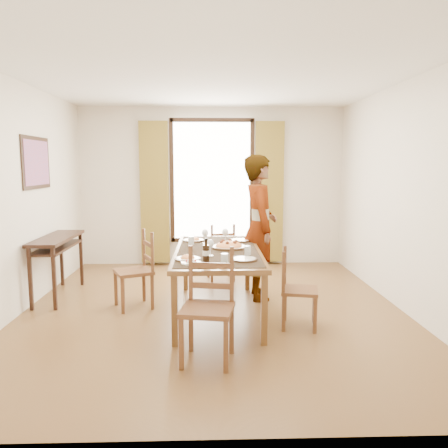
{
  "coord_description": "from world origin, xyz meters",
  "views": [
    {
      "loc": [
        -0.03,
        -5.05,
        1.73
      ],
      "look_at": [
        0.14,
        0.28,
        1.0
      ],
      "focal_mm": 35.0,
      "sensor_mm": 36.0,
      "label": 1
    }
  ],
  "objects_px": {
    "dining_table": "(218,254)",
    "man": "(260,227)",
    "pasta_platter": "(229,244)",
    "console_table": "(57,245)"
  },
  "relations": [
    {
      "from": "dining_table",
      "to": "man",
      "type": "height_order",
      "value": "man"
    },
    {
      "from": "dining_table",
      "to": "pasta_platter",
      "type": "xyz_separation_m",
      "value": [
        0.13,
        0.07,
        0.11
      ]
    },
    {
      "from": "man",
      "to": "pasta_platter",
      "type": "bearing_deg",
      "value": 138.71
    },
    {
      "from": "man",
      "to": "pasta_platter",
      "type": "distance_m",
      "value": 0.67
    },
    {
      "from": "dining_table",
      "to": "pasta_platter",
      "type": "height_order",
      "value": "pasta_platter"
    },
    {
      "from": "dining_table",
      "to": "man",
      "type": "xyz_separation_m",
      "value": [
        0.55,
        0.58,
        0.23
      ]
    },
    {
      "from": "console_table",
      "to": "man",
      "type": "height_order",
      "value": "man"
    },
    {
      "from": "console_table",
      "to": "man",
      "type": "distance_m",
      "value": 2.64
    },
    {
      "from": "console_table",
      "to": "pasta_platter",
      "type": "xyz_separation_m",
      "value": [
        2.21,
        -0.62,
        0.12
      ]
    },
    {
      "from": "console_table",
      "to": "man",
      "type": "xyz_separation_m",
      "value": [
        2.63,
        -0.11,
        0.24
      ]
    }
  ]
}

